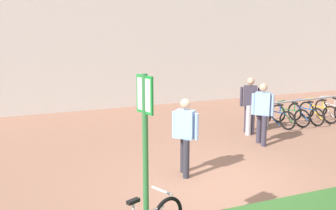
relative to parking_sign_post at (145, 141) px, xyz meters
The scene contains 7 objects.
ground_plane 3.42m from the parking_sign_post, 39.78° to the left, with size 60.00×60.00×0.00m, color #936651.
parking_sign_post is the anchor object (origin of this frame).
bike_rack_cluster 9.45m from the parking_sign_post, 35.59° to the left, with size 3.20×1.71×0.83m.
bollard_steel 7.09m from the parking_sign_post, 44.33° to the left, with size 0.16×0.16×0.90m, color #ADADB2.
person_shirt_blue 3.30m from the parking_sign_post, 55.15° to the left, with size 0.45×0.48×1.72m.
person_casual_tan 6.22m from the parking_sign_post, 39.36° to the left, with size 0.46×0.46×1.72m.
person_suited_navy 7.23m from the parking_sign_post, 44.51° to the left, with size 0.52×0.43×1.72m.
Camera 1 is at (-4.03, -6.90, 3.28)m, focal length 42.96 mm.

